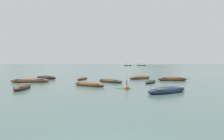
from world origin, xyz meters
TOP-DOWN VIEW (x-y plane):
  - ground_plane at (0.00, 1500.00)m, footprint 6000.00×6000.00m
  - mountain_1 at (-1055.37, 2266.33)m, footprint 693.02×693.02m
  - mountain_2 at (-411.07, 2599.18)m, footprint 1220.85×1220.85m
  - mountain_3 at (396.64, 2174.71)m, footprint 672.47×672.47m
  - rowboat_0 at (-0.38, 19.82)m, footprint 3.38×3.46m
  - rowboat_1 at (-9.39, 19.48)m, footprint 4.39×1.71m
  - rowboat_2 at (-2.26, 15.58)m, footprint 3.47×2.72m
  - rowboat_3 at (4.05, 19.10)m, footprint 2.02×3.21m
  - rowboat_4 at (-7.56, 13.33)m, footprint 1.46×3.96m
  - rowboat_5 at (3.95, 11.08)m, footprint 3.65×3.02m
  - rowboat_6 at (3.58, 25.22)m, footprint 3.78×3.48m
  - rowboat_7 at (-4.18, 23.81)m, footprint 1.37×3.38m
  - rowboat_8 at (-9.31, 24.76)m, footprint 3.55×2.57m
  - rowboat_10 at (7.24, 22.20)m, footprint 3.64×1.35m
  - ferry_0 at (25.30, 204.18)m, footprint 9.08×3.94m
  - ferry_1 at (11.84, 202.14)m, footprint 7.37×2.55m
  - mooring_buoy at (1.15, 13.22)m, footprint 0.39×0.39m
  - weed_patch_1 at (10.06, 25.49)m, footprint 1.85×1.83m
  - weed_patch_2 at (0.93, 13.53)m, footprint 1.70×1.47m

SIDE VIEW (x-z plane):
  - ground_plane at x=0.00m, z-range 0.00..0.00m
  - weed_patch_1 at x=10.06m, z-range -0.07..0.07m
  - weed_patch_2 at x=0.93m, z-range -0.07..0.07m
  - mooring_buoy at x=1.15m, z-range -0.36..0.55m
  - rowboat_3 at x=4.05m, z-range -0.07..0.32m
  - rowboat_7 at x=-4.18m, z-range -0.08..0.36m
  - rowboat_0 at x=-0.38m, z-range -0.09..0.40m
  - rowboat_2 at x=-2.26m, z-range -0.10..0.42m
  - rowboat_4 at x=-7.56m, z-range -0.10..0.43m
  - rowboat_5 at x=3.95m, z-range -0.11..0.47m
  - rowboat_10 at x=7.24m, z-range -0.11..0.50m
  - rowboat_6 at x=3.58m, z-range -0.11..0.50m
  - rowboat_8 at x=-9.31m, z-range -0.12..0.50m
  - rowboat_1 at x=-9.39m, z-range -0.12..0.50m
  - ferry_0 at x=25.30m, z-range -0.82..1.71m
  - ferry_1 at x=11.84m, z-range -0.82..1.72m
  - mountain_1 at x=-1055.37m, z-range 0.00..203.75m
  - mountain_3 at x=396.64m, z-range 0.00..265.14m
  - mountain_2 at x=-411.07m, z-range 0.00..291.91m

